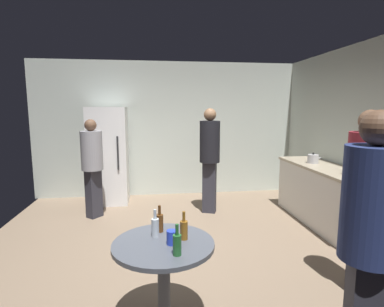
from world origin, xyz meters
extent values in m
cube|color=#7A6651|center=(0.00, 0.00, -0.05)|extent=(5.20, 5.20, 0.10)
cube|color=beige|center=(0.00, 2.63, 1.35)|extent=(5.32, 0.06, 2.70)
cube|color=beige|center=(2.63, 0.00, 1.35)|extent=(0.06, 5.20, 2.70)
cube|color=white|center=(-1.15, 2.20, 0.90)|extent=(0.70, 0.65, 1.80)
cube|color=#262628|center=(-0.94, 1.86, 0.99)|extent=(0.03, 0.03, 0.60)
cube|color=beige|center=(2.28, 0.60, 0.43)|extent=(0.60, 2.03, 0.86)
cube|color=tan|center=(2.28, 0.60, 0.88)|extent=(0.64, 2.07, 0.04)
cylinder|color=#B2B2B7|center=(2.23, 0.93, 0.97)|extent=(0.17, 0.17, 0.14)
sphere|color=black|center=(2.23, 0.93, 1.06)|extent=(0.04, 0.04, 0.04)
cone|color=#B2B2B7|center=(2.35, 0.93, 0.98)|extent=(0.09, 0.04, 0.06)
cylinder|color=#3F141E|center=(2.26, -0.11, 1.01)|extent=(0.08, 0.08, 0.22)
cylinder|color=#3F141E|center=(2.26, -0.11, 1.17)|extent=(0.03, 0.03, 0.09)
cylinder|color=#593314|center=(2.22, 0.08, 0.98)|extent=(0.06, 0.06, 0.15)
cylinder|color=#593314|center=(2.22, 0.08, 1.09)|extent=(0.02, 0.02, 0.08)
cylinder|color=#4C515B|center=(-0.26, -1.33, 0.35)|extent=(0.10, 0.10, 0.70)
cylinder|color=#4C515B|center=(-0.26, -1.33, 0.72)|extent=(0.80, 0.80, 0.03)
cylinder|color=#8C5919|center=(-0.09, -1.29, 0.81)|extent=(0.06, 0.06, 0.15)
cylinder|color=#8C5919|center=(-0.09, -1.29, 0.93)|extent=(0.02, 0.02, 0.08)
cylinder|color=#593314|center=(-0.28, -1.11, 0.81)|extent=(0.06, 0.06, 0.15)
cylinder|color=#593314|center=(-0.28, -1.11, 0.93)|extent=(0.02, 0.02, 0.08)
cylinder|color=#26662D|center=(-0.17, -1.55, 0.81)|extent=(0.06, 0.06, 0.15)
cylinder|color=#26662D|center=(-0.17, -1.55, 0.93)|extent=(0.02, 0.02, 0.08)
cylinder|color=silver|center=(-0.32, -1.21, 0.81)|extent=(0.06, 0.06, 0.15)
cylinder|color=silver|center=(-0.32, -1.21, 0.93)|extent=(0.02, 0.02, 0.08)
cylinder|color=blue|center=(-0.20, -1.37, 0.79)|extent=(0.08, 0.08, 0.11)
cube|color=#2D2D38|center=(0.63, 1.39, 0.44)|extent=(0.27, 0.24, 0.88)
cylinder|color=black|center=(0.63, 1.39, 1.22)|extent=(0.44, 0.44, 0.69)
sphere|color=#8C6647|center=(0.63, 1.39, 1.67)|extent=(0.21, 0.21, 0.21)
cube|color=#2D2D38|center=(-1.30, 1.40, 0.40)|extent=(0.27, 0.28, 0.79)
cylinder|color=gray|center=(-1.30, 1.40, 1.10)|extent=(0.48, 0.48, 0.63)
sphere|color=brown|center=(-1.30, 1.40, 1.51)|extent=(0.19, 0.19, 0.19)
cylinder|color=navy|center=(0.94, -2.01, 1.21)|extent=(0.44, 0.44, 0.69)
sphere|color=brown|center=(0.94, -2.01, 1.66)|extent=(0.21, 0.21, 0.21)
cube|color=#2D2D38|center=(1.64, -1.05, 0.43)|extent=(0.24, 0.27, 0.87)
cylinder|color=maroon|center=(1.64, -1.05, 1.21)|extent=(0.45, 0.45, 0.69)
sphere|color=brown|center=(1.64, -1.05, 1.66)|extent=(0.21, 0.21, 0.21)
camera|label=1|loc=(-0.33, -3.58, 1.77)|focal=28.35mm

